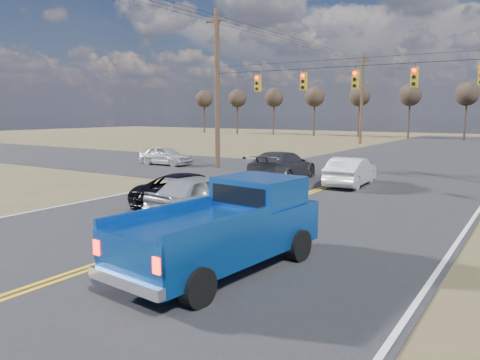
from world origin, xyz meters
The scene contains 12 objects.
ground centered at (0.00, 0.00, 0.00)m, with size 160.00×160.00×0.00m, color brown.
road_main centered at (0.00, 10.00, 0.00)m, with size 14.00×120.00×0.02m, color #28282B.
road_cross centered at (0.00, 18.00, 0.00)m, with size 120.00×12.00×0.02m, color #28282B.
signal_gantry centered at (0.50, 17.79, 5.06)m, with size 19.60×4.83×10.00m.
utility_poles centered at (0.00, 17.00, 5.23)m, with size 19.60×58.32×10.00m.
treeline centered at (0.00, 26.96, 5.70)m, with size 87.00×117.80×7.40m.
pickup_truck centered at (2.69, 2.04, 0.98)m, with size 2.59×5.57×2.03m.
silver_suv centered at (-1.34, 6.38, 0.73)m, with size 1.73×4.30×1.46m, color #AAADB2.
black_suv centered at (-2.54, 7.18, 0.66)m, with size 2.21×4.78×1.33m, color black.
white_car_queue centered at (0.80, 15.50, 0.71)m, with size 1.50×4.30×1.42m, color silver.
dgrey_car_queue centered at (-2.86, 15.23, 0.78)m, with size 2.20×5.41×1.57m, color #343338.
cross_car_west centered at (-12.95, 17.41, 0.65)m, with size 3.84×1.55×1.31m, color silver.
Camera 1 is at (8.56, -6.47, 3.59)m, focal length 35.00 mm.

